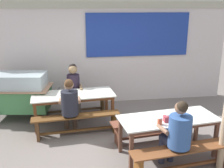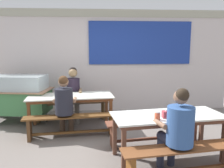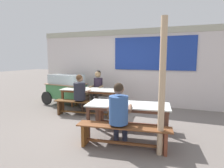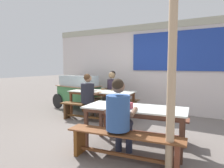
{
  "view_description": "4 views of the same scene",
  "coord_description": "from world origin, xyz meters",
  "px_view_note": "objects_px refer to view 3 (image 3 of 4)",
  "views": [
    {
      "loc": [
        -0.7,
        -4.58,
        2.64
      ],
      "look_at": [
        0.01,
        0.42,
        1.11
      ],
      "focal_mm": 42.41,
      "sensor_mm": 36.0,
      "label": 1
    },
    {
      "loc": [
        -0.25,
        -3.89,
        1.79
      ],
      "look_at": [
        0.08,
        0.49,
        1.05
      ],
      "focal_mm": 37.05,
      "sensor_mm": 36.0,
      "label": 2
    },
    {
      "loc": [
        1.92,
        -4.26,
        1.68
      ],
      "look_at": [
        0.21,
        0.35,
        1.02
      ],
      "focal_mm": 30.06,
      "sensor_mm": 36.0,
      "label": 3
    },
    {
      "loc": [
        2.24,
        -3.62,
        1.44
      ],
      "look_at": [
        0.04,
        0.2,
        1.03
      ],
      "focal_mm": 32.02,
      "sensor_mm": 36.0,
      "label": 4
    }
  ],
  "objects_px": {
    "dining_table_far": "(91,91)",
    "bench_near_front": "(123,133)",
    "person_near_front": "(119,111)",
    "wooden_support_post": "(162,88)",
    "food_cart": "(66,87)",
    "soup_bowl": "(83,88)",
    "condiment_jar": "(113,103)",
    "bench_near_back": "(131,115)",
    "dining_table_near": "(128,107)",
    "tissue_box": "(123,103)",
    "person_center_facing": "(97,87)",
    "bench_far_front": "(84,106)",
    "person_left_back_turned": "(81,92)",
    "bench_far_back": "(97,98)"
  },
  "relations": [
    {
      "from": "bench_far_front",
      "to": "person_center_facing",
      "type": "bearing_deg",
      "value": 92.34
    },
    {
      "from": "bench_near_front",
      "to": "wooden_support_post",
      "type": "bearing_deg",
      "value": 1.73
    },
    {
      "from": "person_near_front",
      "to": "wooden_support_post",
      "type": "bearing_deg",
      "value": -2.16
    },
    {
      "from": "bench_far_back",
      "to": "soup_bowl",
      "type": "xyz_separation_m",
      "value": [
        -0.16,
        -0.64,
        0.44
      ]
    },
    {
      "from": "bench_near_front",
      "to": "dining_table_far",
      "type": "bearing_deg",
      "value": 129.62
    },
    {
      "from": "dining_table_far",
      "to": "wooden_support_post",
      "type": "xyz_separation_m",
      "value": [
        2.4,
        -2.07,
        0.53
      ]
    },
    {
      "from": "condiment_jar",
      "to": "person_center_facing",
      "type": "bearing_deg",
      "value": 121.87
    },
    {
      "from": "dining_table_near",
      "to": "person_center_facing",
      "type": "bearing_deg",
      "value": 129.17
    },
    {
      "from": "food_cart",
      "to": "person_center_facing",
      "type": "xyz_separation_m",
      "value": [
        1.26,
        -0.0,
        0.08
      ]
    },
    {
      "from": "bench_far_back",
      "to": "person_left_back_turned",
      "type": "relative_size",
      "value": 1.46
    },
    {
      "from": "food_cart",
      "to": "soup_bowl",
      "type": "bearing_deg",
      "value": -28.81
    },
    {
      "from": "tissue_box",
      "to": "soup_bowl",
      "type": "bearing_deg",
      "value": 138.48
    },
    {
      "from": "dining_table_near",
      "to": "bench_near_front",
      "type": "xyz_separation_m",
      "value": [
        0.07,
        -0.56,
        -0.35
      ]
    },
    {
      "from": "dining_table_far",
      "to": "bench_near_front",
      "type": "bearing_deg",
      "value": -50.38
    },
    {
      "from": "bench_near_back",
      "to": "bench_near_front",
      "type": "relative_size",
      "value": 1.0
    },
    {
      "from": "condiment_jar",
      "to": "wooden_support_post",
      "type": "xyz_separation_m",
      "value": [
        0.98,
        -0.3,
        0.4
      ]
    },
    {
      "from": "dining_table_near",
      "to": "person_center_facing",
      "type": "distance_m",
      "value": 2.61
    },
    {
      "from": "dining_table_far",
      "to": "food_cart",
      "type": "distance_m",
      "value": 1.35
    },
    {
      "from": "bench_near_back",
      "to": "food_cart",
      "type": "distance_m",
      "value": 3.21
    },
    {
      "from": "person_left_back_turned",
      "to": "person_near_front",
      "type": "bearing_deg",
      "value": -42.1
    },
    {
      "from": "bench_far_back",
      "to": "food_cart",
      "type": "distance_m",
      "value": 1.25
    },
    {
      "from": "wooden_support_post",
      "to": "bench_far_front",
      "type": "bearing_deg",
      "value": 147.23
    },
    {
      "from": "food_cart",
      "to": "wooden_support_post",
      "type": "relative_size",
      "value": 0.77
    },
    {
      "from": "bench_near_front",
      "to": "wooden_support_post",
      "type": "xyz_separation_m",
      "value": [
        0.67,
        0.02,
        0.89
      ]
    },
    {
      "from": "person_left_back_turned",
      "to": "tissue_box",
      "type": "xyz_separation_m",
      "value": [
        1.67,
        -1.17,
        0.08
      ]
    },
    {
      "from": "bench_near_back",
      "to": "person_near_front",
      "type": "height_order",
      "value": "person_near_front"
    },
    {
      "from": "dining_table_near",
      "to": "bench_near_front",
      "type": "bearing_deg",
      "value": -82.78
    },
    {
      "from": "dining_table_near",
      "to": "tissue_box",
      "type": "bearing_deg",
      "value": -112.91
    },
    {
      "from": "food_cart",
      "to": "person_center_facing",
      "type": "bearing_deg",
      "value": -0.19
    },
    {
      "from": "tissue_box",
      "to": "soup_bowl",
      "type": "distance_m",
      "value": 2.41
    },
    {
      "from": "wooden_support_post",
      "to": "soup_bowl",
      "type": "bearing_deg",
      "value": 142.69
    },
    {
      "from": "dining_table_far",
      "to": "bench_far_front",
      "type": "xyz_separation_m",
      "value": [
        0.05,
        -0.56,
        -0.35
      ]
    },
    {
      "from": "dining_table_far",
      "to": "bench_near_back",
      "type": "xyz_separation_m",
      "value": [
        1.59,
        -0.97,
        -0.35
      ]
    },
    {
      "from": "food_cart",
      "to": "person_near_front",
      "type": "distance_m",
      "value": 3.83
    },
    {
      "from": "bench_far_front",
      "to": "person_left_back_turned",
      "type": "height_order",
      "value": "person_left_back_turned"
    },
    {
      "from": "dining_table_near",
      "to": "bench_far_front",
      "type": "xyz_separation_m",
      "value": [
        -1.6,
        0.97,
        -0.34
      ]
    },
    {
      "from": "bench_near_back",
      "to": "bench_near_front",
      "type": "xyz_separation_m",
      "value": [
        0.14,
        -1.11,
        -0.01
      ]
    },
    {
      "from": "condiment_jar",
      "to": "bench_near_back",
      "type": "bearing_deg",
      "value": 77.93
    },
    {
      "from": "bench_far_front",
      "to": "person_left_back_turned",
      "type": "xyz_separation_m",
      "value": [
        -0.13,
        0.05,
        0.39
      ]
    },
    {
      "from": "bench_near_back",
      "to": "tissue_box",
      "type": "relative_size",
      "value": 11.93
    },
    {
      "from": "dining_table_near",
      "to": "condiment_jar",
      "type": "relative_size",
      "value": 14.54
    },
    {
      "from": "wooden_support_post",
      "to": "dining_table_near",
      "type": "bearing_deg",
      "value": 144.03
    },
    {
      "from": "soup_bowl",
      "to": "person_center_facing",
      "type": "bearing_deg",
      "value": 68.35
    },
    {
      "from": "food_cart",
      "to": "wooden_support_post",
      "type": "xyz_separation_m",
      "value": [
        3.65,
        -2.56,
        0.54
      ]
    },
    {
      "from": "condiment_jar",
      "to": "wooden_support_post",
      "type": "distance_m",
      "value": 1.1
    },
    {
      "from": "dining_table_far",
      "to": "food_cart",
      "type": "bearing_deg",
      "value": 158.47
    },
    {
      "from": "bench_far_back",
      "to": "bench_far_front",
      "type": "relative_size",
      "value": 0.98
    },
    {
      "from": "person_center_facing",
      "to": "bench_far_front",
      "type": "bearing_deg",
      "value": -87.66
    },
    {
      "from": "dining_table_near",
      "to": "tissue_box",
      "type": "distance_m",
      "value": 0.2
    },
    {
      "from": "bench_far_back",
      "to": "tissue_box",
      "type": "xyz_separation_m",
      "value": [
        1.65,
        -2.24,
        0.47
      ]
    }
  ]
}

